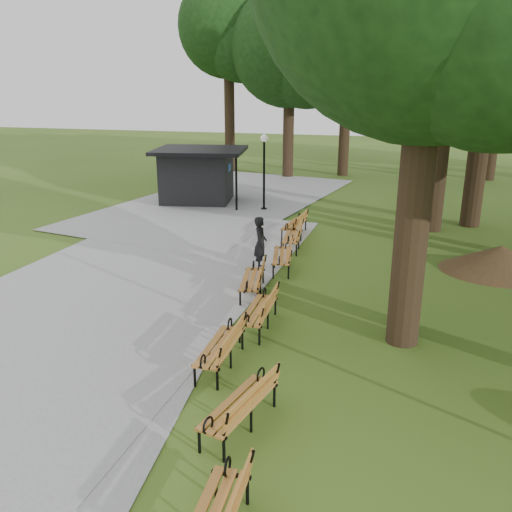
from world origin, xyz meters
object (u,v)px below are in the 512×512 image
(bench_4, at_px, (252,279))
(bench_6, at_px, (292,236))
(lamp_post, at_px, (264,157))
(person, at_px, (260,243))
(dirt_mound, at_px, (500,259))
(bench_7, at_px, (294,224))
(kiosk, at_px, (197,175))
(bench_5, at_px, (282,256))
(bench_1, at_px, (239,405))
(bench_3, at_px, (259,310))
(bench_2, at_px, (220,347))

(bench_4, height_order, bench_6, same)
(lamp_post, xyz_separation_m, bench_6, (2.45, -5.39, -1.93))
(person, height_order, dirt_mound, person)
(dirt_mound, distance_m, bench_7, 7.08)
(person, bearing_deg, bench_7, -20.43)
(bench_7, bearing_deg, bench_4, 5.38)
(person, bearing_deg, kiosk, 15.36)
(lamp_post, distance_m, bench_5, 8.24)
(dirt_mound, bearing_deg, bench_1, -118.91)
(bench_1, height_order, bench_5, same)
(lamp_post, height_order, dirt_mound, lamp_post)
(lamp_post, height_order, bench_6, lamp_post)
(dirt_mound, bearing_deg, bench_5, -166.00)
(person, xyz_separation_m, bench_7, (0.22, 3.90, -0.37))
(lamp_post, bearing_deg, bench_4, -76.78)
(bench_3, bearing_deg, bench_7, -175.75)
(lamp_post, distance_m, bench_7, 4.79)
(bench_7, bearing_deg, bench_1, 11.75)
(bench_4, xyz_separation_m, bench_5, (0.29, 2.21, 0.00))
(dirt_mound, relative_size, bench_1, 1.53)
(person, height_order, bench_5, person)
(dirt_mound, height_order, bench_3, bench_3)
(bench_3, height_order, bench_4, same)
(lamp_post, bearing_deg, bench_7, -60.23)
(person, distance_m, bench_5, 0.75)
(bench_7, bearing_deg, bench_2, 7.53)
(bench_7, bearing_deg, lamp_post, -146.03)
(person, distance_m, dirt_mound, 7.17)
(bench_2, relative_size, bench_7, 1.00)
(dirt_mound, xyz_separation_m, bench_5, (-6.31, -1.57, 0.03))
(lamp_post, distance_m, bench_1, 15.96)
(bench_3, relative_size, bench_7, 1.00)
(bench_2, distance_m, bench_6, 8.22)
(dirt_mound, distance_m, bench_2, 9.79)
(dirt_mound, relative_size, bench_4, 1.53)
(person, relative_size, bench_7, 0.86)
(dirt_mound, xyz_separation_m, bench_7, (-6.73, 2.20, 0.03))
(lamp_post, bearing_deg, dirt_mound, -33.98)
(bench_6, bearing_deg, bench_4, -8.15)
(dirt_mound, bearing_deg, person, -166.25)
(bench_3, xyz_separation_m, bench_4, (-0.70, 1.90, 0.00))
(bench_3, bearing_deg, lamp_post, -167.34)
(bench_1, xyz_separation_m, bench_7, (-1.54, 11.60, 0.00))
(dirt_mound, xyz_separation_m, bench_6, (-6.46, 0.61, 0.03))
(bench_5, height_order, bench_6, same)
(bench_3, bearing_deg, bench_1, 9.06)
(bench_1, xyz_separation_m, bench_4, (-1.41, 5.61, 0.00))
(kiosk, height_order, bench_2, kiosk)
(bench_2, xyz_separation_m, bench_4, (-0.45, 3.82, 0.00))
(bench_6, relative_size, bench_7, 1.00)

